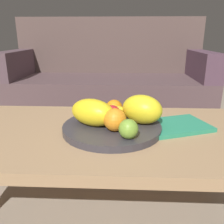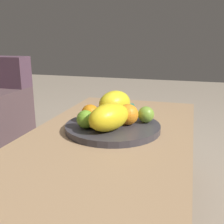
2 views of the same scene
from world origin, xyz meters
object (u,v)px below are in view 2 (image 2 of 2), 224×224
(orange_left, at_px, (128,114))
(apple_right, at_px, (86,119))
(fruit_bowl, at_px, (112,127))
(magazine, at_px, (119,111))
(melon_smaller_beside, at_px, (109,117))
(apple_front, at_px, (106,115))
(banana_bunch, at_px, (102,117))
(melon_large_front, at_px, (115,104))
(orange_front, at_px, (90,113))
(apple_left, at_px, (146,115))
(coffee_table, at_px, (110,144))

(orange_left, distance_m, apple_right, 0.17)
(fruit_bowl, distance_m, magazine, 0.26)
(melon_smaller_beside, xyz_separation_m, orange_left, (0.09, -0.05, -0.01))
(orange_left, distance_m, apple_front, 0.09)
(fruit_bowl, height_order, melon_smaller_beside, melon_smaller_beside)
(banana_bunch, height_order, magazine, banana_bunch)
(banana_bunch, bearing_deg, orange_left, -72.02)
(melon_large_front, bearing_deg, magazine, 8.03)
(fruit_bowl, distance_m, orange_front, 0.11)
(orange_left, xyz_separation_m, banana_bunch, (-0.03, 0.10, -0.01))
(melon_large_front, height_order, magazine, melon_large_front)
(melon_large_front, xyz_separation_m, orange_left, (-0.10, -0.08, -0.01))
(melon_large_front, bearing_deg, melon_smaller_beside, -170.46)
(orange_left, bearing_deg, magazine, 23.08)
(apple_right, height_order, magazine, apple_right)
(banana_bunch, relative_size, magazine, 0.65)
(fruit_bowl, bearing_deg, magazine, 9.11)
(apple_left, bearing_deg, melon_smaller_beside, 139.19)
(orange_front, bearing_deg, fruit_bowl, -92.83)
(melon_smaller_beside, xyz_separation_m, apple_left, (0.13, -0.11, -0.02))
(apple_left, distance_m, magazine, 0.26)
(melon_large_front, xyz_separation_m, orange_front, (-0.11, 0.07, -0.02))
(orange_front, relative_size, apple_right, 1.03)
(fruit_bowl, relative_size, banana_bunch, 2.34)
(melon_large_front, height_order, orange_front, melon_large_front)
(apple_right, bearing_deg, magazine, -7.11)
(melon_smaller_beside, height_order, apple_front, melon_smaller_beside)
(orange_left, xyz_separation_m, apple_right, (-0.09, 0.14, -0.01))
(apple_front, bearing_deg, melon_smaller_beside, -154.04)
(fruit_bowl, distance_m, melon_large_front, 0.14)
(banana_bunch, bearing_deg, apple_front, -35.13)
(banana_bunch, bearing_deg, orange_front, 67.89)
(coffee_table, bearing_deg, magazine, 8.39)
(orange_left, relative_size, magazine, 0.33)
(fruit_bowl, xyz_separation_m, orange_front, (0.00, 0.09, 0.05))
(apple_right, xyz_separation_m, banana_bunch, (0.06, -0.04, -0.00))
(melon_large_front, xyz_separation_m, apple_right, (-0.19, 0.06, -0.02))
(melon_smaller_beside, bearing_deg, melon_large_front, 9.54)
(apple_left, height_order, magazine, apple_left)
(fruit_bowl, distance_m, apple_left, 0.15)
(melon_smaller_beside, height_order, magazine, melon_smaller_beside)
(coffee_table, height_order, apple_right, apple_right)
(fruit_bowl, distance_m, apple_right, 0.12)
(coffee_table, relative_size, melon_smaller_beside, 6.52)
(orange_front, bearing_deg, magazine, -12.13)
(orange_front, distance_m, apple_left, 0.23)
(coffee_table, distance_m, orange_left, 0.14)
(fruit_bowl, relative_size, orange_front, 5.24)
(coffee_table, bearing_deg, orange_left, -45.58)
(melon_smaller_beside, distance_m, banana_bunch, 0.07)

